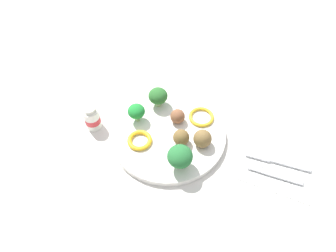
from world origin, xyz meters
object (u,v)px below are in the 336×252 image
at_px(plate, 168,133).
at_px(yogurt_bottle, 92,118).
at_px(napkin, 276,168).
at_px(pepper_ring_far_rim, 201,117).
at_px(meatball_near_rim, 178,116).
at_px(broccoli_floret_front_left, 180,157).
at_px(knife, 275,160).
at_px(pepper_ring_back_left, 140,140).
at_px(broccoli_floret_back_right, 137,110).
at_px(fork, 271,173).
at_px(broccoli_floret_front_right, 158,96).
at_px(meatball_far_rim, 203,138).
at_px(meatball_front_right, 181,137).

relative_size(plate, yogurt_bottle, 4.18).
bearing_deg(napkin, plate, 4.05).
height_order(plate, pepper_ring_far_rim, pepper_ring_far_rim).
relative_size(plate, meatball_near_rim, 7.78).
relative_size(broccoli_floret_front_left, knife, 0.42).
xyz_separation_m(meatball_near_rim, napkin, (-0.25, 0.02, -0.03)).
distance_m(napkin, knife, 0.02).
relative_size(pepper_ring_back_left, yogurt_bottle, 0.87).
xyz_separation_m(broccoli_floret_back_right, fork, (-0.34, 0.01, -0.04)).
height_order(napkin, yogurt_bottle, yogurt_bottle).
distance_m(plate, pepper_ring_back_left, 0.07).
xyz_separation_m(broccoli_floret_back_right, broccoli_floret_front_left, (-0.15, 0.08, 0.01)).
distance_m(broccoli_floret_front_right, pepper_ring_far_rim, 0.12).
bearing_deg(pepper_ring_back_left, broccoli_floret_back_right, -58.23).
relative_size(plate, broccoli_floret_front_right, 5.46).
height_order(meatball_far_rim, pepper_ring_far_rim, meatball_far_rim).
bearing_deg(knife, yogurt_bottle, 11.62).
xyz_separation_m(meatball_front_right, pepper_ring_back_left, (0.09, 0.04, -0.01)).
distance_m(meatball_front_right, yogurt_bottle, 0.22).
height_order(meatball_front_right, pepper_ring_far_rim, meatball_front_right).
relative_size(broccoli_floret_front_left, napkin, 0.36).
xyz_separation_m(pepper_ring_back_left, yogurt_bottle, (0.13, -0.00, 0.01)).
height_order(pepper_ring_far_rim, fork, pepper_ring_far_rim).
relative_size(broccoli_floret_front_right, pepper_ring_back_left, 0.88).
xyz_separation_m(broccoli_floret_back_right, broccoli_floret_front_right, (-0.02, -0.06, 0.00)).
relative_size(broccoli_floret_back_right, broccoli_floret_front_left, 0.78).
bearing_deg(pepper_ring_back_left, yogurt_bottle, -1.31).
xyz_separation_m(broccoli_floret_back_right, meatball_front_right, (-0.13, 0.02, -0.01)).
bearing_deg(broccoli_floret_front_right, yogurt_bottle, 45.44).
bearing_deg(broccoli_floret_front_right, fork, 167.74).
height_order(meatball_front_right, meatball_near_rim, meatball_front_right).
xyz_separation_m(broccoli_floret_front_left, yogurt_bottle, (0.24, -0.02, -0.02)).
bearing_deg(broccoli_floret_back_right, broccoli_floret_front_right, -111.09).
bearing_deg(broccoli_floret_front_left, broccoli_floret_front_right, -49.16).
bearing_deg(broccoli_floret_back_right, meatball_front_right, 170.34).
relative_size(pepper_ring_far_rim, napkin, 0.37).
xyz_separation_m(meatball_front_right, pepper_ring_far_rim, (-0.02, -0.09, -0.01)).
distance_m(plate, meatball_front_right, 0.05).
bearing_deg(yogurt_bottle, broccoli_floret_back_right, -148.49).
height_order(meatball_far_rim, knife, meatball_far_rim).
bearing_deg(fork, pepper_ring_far_rim, -20.50).
xyz_separation_m(pepper_ring_back_left, knife, (-0.30, -0.09, -0.01)).
xyz_separation_m(broccoli_floret_front_left, meatball_far_rim, (-0.02, -0.08, -0.02)).
height_order(meatball_front_right, meatball_far_rim, meatball_far_rim).
distance_m(meatball_far_rim, meatball_near_rim, 0.09).
xyz_separation_m(meatball_far_rim, fork, (-0.17, 0.00, -0.03)).
distance_m(broccoli_floret_back_right, fork, 0.34).
distance_m(broccoli_floret_front_left, yogurt_bottle, 0.25).
bearing_deg(meatball_near_rim, pepper_ring_back_left, 60.43).
distance_m(broccoli_floret_front_left, meatball_front_right, 0.07).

